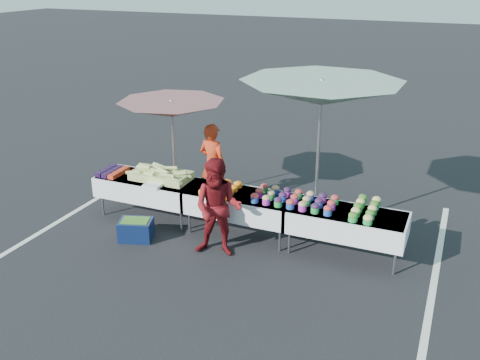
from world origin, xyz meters
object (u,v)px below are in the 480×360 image
at_px(table_right, 346,222).
at_px(umbrella_right, 321,94).
at_px(umbrella_left, 172,110).
at_px(customer, 218,208).
at_px(storage_bin, 136,229).
at_px(table_left, 148,187).
at_px(table_center, 240,203).
at_px(vendor, 213,165).

distance_m(table_right, umbrella_right, 2.04).
distance_m(umbrella_left, umbrella_right, 2.90).
bearing_deg(customer, table_right, 10.91).
bearing_deg(umbrella_left, storage_bin, -84.25).
distance_m(table_left, customer, 1.92).
height_order(table_left, umbrella_right, umbrella_right).
relative_size(table_center, umbrella_right, 0.55).
bearing_deg(customer, umbrella_right, 37.38).
bearing_deg(table_right, table_center, 180.00).
distance_m(customer, storage_bin, 1.61).
xyz_separation_m(umbrella_left, storage_bin, (0.16, -1.63, -1.65)).
height_order(table_left, storage_bin, table_left).
relative_size(table_left, table_right, 1.00).
bearing_deg(umbrella_right, table_left, -168.57).
bearing_deg(table_center, umbrella_left, 155.59).
bearing_deg(table_left, table_center, 0.00).
bearing_deg(vendor, table_center, 147.60).
relative_size(vendor, storage_bin, 2.50).
relative_size(table_left, umbrella_right, 0.55).
bearing_deg(customer, table_center, 75.08).
bearing_deg(table_right, table_left, 180.00).
bearing_deg(storage_bin, table_center, 10.72).
distance_m(vendor, umbrella_left, 1.28).
height_order(customer, umbrella_left, umbrella_left).
relative_size(table_left, vendor, 1.16).
relative_size(table_right, umbrella_right, 0.55).
xyz_separation_m(table_right, storage_bin, (-3.33, -0.86, -0.40)).
bearing_deg(vendor, table_left, 61.62).
height_order(umbrella_right, storage_bin, umbrella_right).
bearing_deg(storage_bin, customer, -14.36).
height_order(table_center, vendor, vendor).
distance_m(table_center, umbrella_right, 2.24).
bearing_deg(table_left, umbrella_left, 82.21).
distance_m(customer, umbrella_left, 2.47).
bearing_deg(vendor, table_right, 173.16).
bearing_deg(table_right, vendor, 160.86).
relative_size(table_center, vendor, 1.16).
bearing_deg(storage_bin, umbrella_right, 9.98).
distance_m(table_left, vendor, 1.29).
xyz_separation_m(customer, umbrella_left, (-1.65, 1.52, 1.04)).
height_order(table_left, umbrella_left, umbrella_left).
relative_size(customer, umbrella_left, 0.71).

